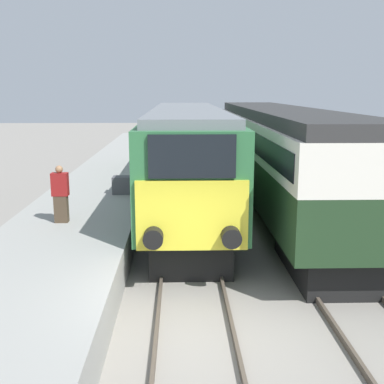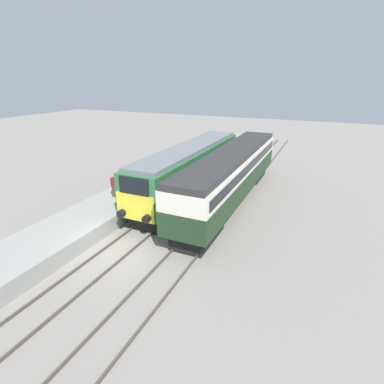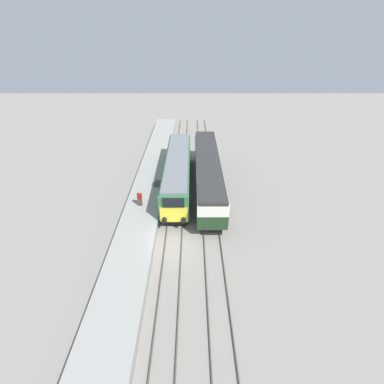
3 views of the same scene
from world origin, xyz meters
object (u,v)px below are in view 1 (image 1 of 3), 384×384
object	(u,v)px
person_on_platform	(61,194)
locomotive	(187,154)
luggage_crate	(123,185)
passenger_carriage	(279,150)

from	to	relation	value
person_on_platform	locomotive	bearing A→B (deg)	54.03
luggage_crate	passenger_carriage	bearing A→B (deg)	9.46
locomotive	luggage_crate	world-z (taller)	locomotive
passenger_carriage	luggage_crate	size ratio (longest dim) A/B	24.07
person_on_platform	passenger_carriage	bearing A→B (deg)	34.14
passenger_carriage	luggage_crate	world-z (taller)	passenger_carriage
passenger_carriage	person_on_platform	bearing A→B (deg)	-145.86
locomotive	passenger_carriage	xyz separation A→B (m)	(3.40, -0.16, 0.16)
passenger_carriage	person_on_platform	size ratio (longest dim) A/B	10.69
person_on_platform	luggage_crate	size ratio (longest dim) A/B	2.25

